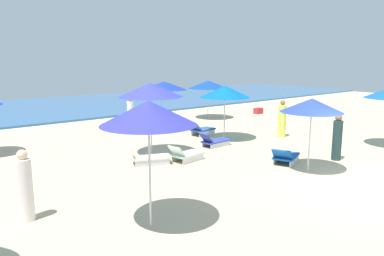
% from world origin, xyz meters
% --- Properties ---
extents(ground_plane, '(60.00, 60.00, 0.00)m').
position_xyz_m(ground_plane, '(0.00, 0.00, 0.00)').
color(ground_plane, beige).
extents(ocean, '(60.00, 13.77, 0.12)m').
position_xyz_m(ocean, '(0.00, 23.11, 0.06)').
color(ocean, '#30629B').
rests_on(ocean, ground_plane).
extents(umbrella_0, '(2.25, 2.25, 2.45)m').
position_xyz_m(umbrella_0, '(1.44, 7.34, 2.18)').
color(umbrella_0, silver).
rests_on(umbrella_0, ground_plane).
extents(lounge_chair_0_0, '(1.37, 0.75, 0.67)m').
position_xyz_m(lounge_chair_0_0, '(1.19, 8.63, 0.28)').
color(lounge_chair_0_0, silver).
rests_on(lounge_chair_0_0, ground_plane).
extents(lounge_chair_0_1, '(1.47, 0.64, 0.66)m').
position_xyz_m(lounge_chair_0_1, '(0.17, 6.60, 0.23)').
color(lounge_chair_0_1, silver).
rests_on(lounge_chair_0_1, ground_plane).
extents(umbrella_2, '(2.37, 2.37, 2.75)m').
position_xyz_m(umbrella_2, '(-2.66, 7.03, 2.49)').
color(umbrella_2, silver).
rests_on(umbrella_2, ground_plane).
extents(lounge_chair_2_0, '(1.36, 0.77, 0.64)m').
position_xyz_m(lounge_chair_2_0, '(-2.16, 5.57, 0.25)').
color(lounge_chair_2_0, silver).
rests_on(lounge_chair_2_0, ground_plane).
extents(lounge_chair_2_1, '(1.52, 1.04, 0.69)m').
position_xyz_m(lounge_chair_2_1, '(-3.42, 6.07, 0.25)').
color(lounge_chair_2_1, silver).
rests_on(lounge_chair_2_1, ground_plane).
extents(umbrella_4, '(2.48, 2.48, 2.42)m').
position_xyz_m(umbrella_4, '(1.31, 11.91, 2.19)').
color(umbrella_4, silver).
rests_on(umbrella_4, ground_plane).
extents(lounge_chair_4_0, '(1.46, 1.00, 0.81)m').
position_xyz_m(lounge_chair_4_0, '(0.21, 12.40, 0.30)').
color(lounge_chair_4_0, silver).
rests_on(lounge_chair_4_0, ground_plane).
extents(lounge_chair_4_1, '(1.39, 1.07, 0.69)m').
position_xyz_m(lounge_chair_4_1, '(0.40, 10.93, 0.24)').
color(lounge_chair_4_1, silver).
rests_on(lounge_chair_4_1, ground_plane).
extents(umbrella_5, '(2.04, 2.04, 2.78)m').
position_xyz_m(umbrella_5, '(-5.97, 1.94, 2.52)').
color(umbrella_5, silver).
rests_on(umbrella_5, ground_plane).
extents(umbrella_6, '(2.44, 2.44, 2.32)m').
position_xyz_m(umbrella_6, '(4.82, 12.30, 2.08)').
color(umbrella_6, silver).
rests_on(umbrella_6, ground_plane).
extents(umbrella_8, '(1.96, 1.96, 2.39)m').
position_xyz_m(umbrella_8, '(0.21, 2.12, 2.17)').
color(umbrella_8, silver).
rests_on(umbrella_8, ground_plane).
extents(lounge_chair_8_0, '(1.51, 1.11, 0.63)m').
position_xyz_m(lounge_chair_8_0, '(0.38, 3.15, 0.25)').
color(lounge_chair_8_0, silver).
rests_on(lounge_chair_8_0, ground_plane).
extents(beachgoer_0, '(0.43, 0.43, 1.75)m').
position_xyz_m(beachgoer_0, '(-0.84, 11.82, 0.83)').
color(beachgoer_0, white).
rests_on(beachgoer_0, ground_plane).
extents(beachgoer_1, '(0.41, 0.41, 1.68)m').
position_xyz_m(beachgoer_1, '(2.20, 2.28, 0.79)').
color(beachgoer_1, '#233A3C').
rests_on(beachgoer_1, ground_plane).
extents(beachgoer_2, '(0.40, 0.40, 1.65)m').
position_xyz_m(beachgoer_2, '(-7.98, 3.99, 0.77)').
color(beachgoer_2, white).
rests_on(beachgoer_2, ground_plane).
extents(beachgoer_3, '(0.41, 0.41, 1.74)m').
position_xyz_m(beachgoer_3, '(3.90, 6.03, 0.81)').
color(beachgoer_3, '#E4E658').
rests_on(beachgoer_3, ground_plane).
extents(cooler_box_2, '(0.58, 0.42, 0.39)m').
position_xyz_m(cooler_box_2, '(8.69, 11.60, 0.19)').
color(cooler_box_2, red).
rests_on(cooler_box_2, ground_plane).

